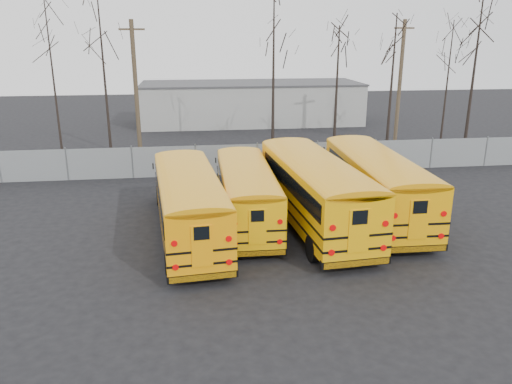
{
  "coord_description": "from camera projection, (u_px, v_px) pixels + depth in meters",
  "views": [
    {
      "loc": [
        -4.18,
        -19.44,
        8.75
      ],
      "look_at": [
        -1.26,
        3.0,
        1.6
      ],
      "focal_mm": 35.0,
      "sensor_mm": 36.0,
      "label": 1
    }
  ],
  "objects": [
    {
      "name": "tree_6",
      "position": [
        446.0,
        89.0,
        36.9
      ],
      "size": [
        0.26,
        0.26,
        9.77
      ],
      "primitive_type": "cone",
      "color": "black",
      "rests_on": "ground"
    },
    {
      "name": "tree_7",
      "position": [
        473.0,
        75.0,
        37.82
      ],
      "size": [
        0.26,
        0.26,
        11.69
      ],
      "primitive_type": "cone",
      "color": "black",
      "rests_on": "ground"
    },
    {
      "name": "bus_d",
      "position": [
        375.0,
        179.0,
        24.65
      ],
      "size": [
        2.94,
        11.83,
        3.29
      ],
      "rotation": [
        0.0,
        0.0,
        -0.02
      ],
      "color": "black",
      "rests_on": "ground"
    },
    {
      "name": "ground",
      "position": [
        294.0,
        247.0,
        21.54
      ],
      "size": [
        120.0,
        120.0,
        0.0
      ],
      "primitive_type": "plane",
      "color": "black",
      "rests_on": "ground"
    },
    {
      "name": "distant_building",
      "position": [
        251.0,
        103.0,
        51.44
      ],
      "size": [
        22.0,
        8.0,
        4.0
      ],
      "primitive_type": "cube",
      "color": "#9FA09B",
      "rests_on": "ground"
    },
    {
      "name": "tree_3",
      "position": [
        273.0,
        78.0,
        36.53
      ],
      "size": [
        0.26,
        0.26,
        11.5
      ],
      "primitive_type": "cone",
      "color": "black",
      "rests_on": "ground"
    },
    {
      "name": "bus_a",
      "position": [
        188.0,
        199.0,
        22.04
      ],
      "size": [
        3.59,
        11.33,
        3.12
      ],
      "rotation": [
        0.0,
        0.0,
        0.09
      ],
      "color": "black",
      "rests_on": "ground"
    },
    {
      "name": "tree_1",
      "position": [
        54.0,
        86.0,
        33.7
      ],
      "size": [
        0.26,
        0.26,
        10.89
      ],
      "primitive_type": "cone",
      "color": "black",
      "rests_on": "ground"
    },
    {
      "name": "bus_c",
      "position": [
        313.0,
        185.0,
        23.42
      ],
      "size": [
        3.76,
        12.31,
        3.4
      ],
      "rotation": [
        0.0,
        0.0,
        0.08
      ],
      "color": "black",
      "rests_on": "ground"
    },
    {
      "name": "tree_4",
      "position": [
        336.0,
        92.0,
        37.08
      ],
      "size": [
        0.26,
        0.26,
        9.4
      ],
      "primitive_type": "cone",
      "color": "black",
      "rests_on": "ground"
    },
    {
      "name": "fence",
      "position": [
        257.0,
        159.0,
        32.58
      ],
      "size": [
        40.0,
        0.04,
        2.0
      ],
      "primitive_type": "cube",
      "color": "gray",
      "rests_on": "ground"
    },
    {
      "name": "bus_b",
      "position": [
        246.0,
        189.0,
        23.87
      ],
      "size": [
        2.55,
        10.47,
        2.92
      ],
      "rotation": [
        0.0,
        0.0,
        -0.01
      ],
      "color": "black",
      "rests_on": "ground"
    },
    {
      "name": "tree_2",
      "position": [
        104.0,
        76.0,
        35.23
      ],
      "size": [
        0.26,
        0.26,
        11.9
      ],
      "primitive_type": "cone",
      "color": "black",
      "rests_on": "ground"
    },
    {
      "name": "tree_5",
      "position": [
        391.0,
        85.0,
        37.3
      ],
      "size": [
        0.26,
        0.26,
        10.25
      ],
      "primitive_type": "cone",
      "color": "black",
      "rests_on": "ground"
    },
    {
      "name": "utility_pole_right",
      "position": [
        400.0,
        83.0,
        39.94
      ],
      "size": [
        1.75,
        0.47,
        9.91
      ],
      "rotation": [
        0.0,
        0.0,
        0.2
      ],
      "color": "brown",
      "rests_on": "ground"
    },
    {
      "name": "utility_pole_left",
      "position": [
        136.0,
        91.0,
        34.72
      ],
      "size": [
        1.74,
        0.3,
        9.75
      ],
      "rotation": [
        0.0,
        0.0,
        0.04
      ],
      "color": "#473A28",
      "rests_on": "ground"
    }
  ]
}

